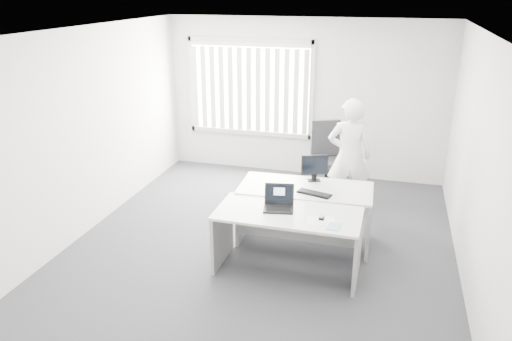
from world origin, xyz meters
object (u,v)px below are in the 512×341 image
(office_chair, at_px, (326,169))
(person, at_px, (349,157))
(laptop, at_px, (279,199))
(desk_near, at_px, (288,229))
(monitor, at_px, (314,168))
(desk_far, at_px, (305,203))

(office_chair, bearing_deg, person, -83.33)
(person, xyz_separation_m, laptop, (-0.64, -1.89, 0.03))
(desk_near, height_order, monitor, monitor)
(desk_far, height_order, office_chair, office_chair)
(desk_far, height_order, monitor, monitor)
(desk_near, bearing_deg, desk_far, 85.76)
(desk_far, distance_m, office_chair, 1.94)
(laptop, bearing_deg, monitor, 66.12)
(desk_near, relative_size, monitor, 4.69)
(person, bearing_deg, monitor, 56.55)
(desk_near, height_order, person, person)
(desk_far, relative_size, person, 0.99)
(person, bearing_deg, desk_near, 65.71)
(office_chair, bearing_deg, laptop, -116.09)
(monitor, bearing_deg, office_chair, 69.43)
(desk_far, bearing_deg, laptop, -106.21)
(desk_far, xyz_separation_m, person, (0.45, 1.13, 0.32))
(desk_near, xyz_separation_m, desk_far, (0.06, 0.80, 0.01))
(desk_near, relative_size, office_chair, 1.46)
(laptop, bearing_deg, desk_near, -26.56)
(desk_far, height_order, laptop, laptop)
(laptop, xyz_separation_m, monitor, (0.26, 1.03, 0.06))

